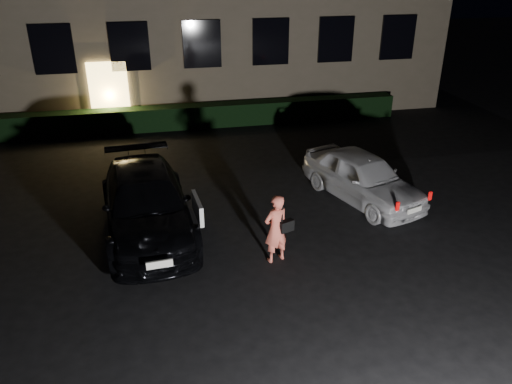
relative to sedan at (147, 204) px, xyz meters
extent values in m
plane|color=black|center=(2.34, -2.83, -0.70)|extent=(80.00, 80.00, 0.00)
cube|color=#F6CC6A|center=(-1.16, 8.11, 0.55)|extent=(1.40, 0.10, 2.50)
cube|color=black|center=(-2.86, 8.11, 2.30)|extent=(1.40, 0.10, 1.70)
cube|color=black|center=(-0.26, 8.11, 2.30)|extent=(1.40, 0.10, 1.70)
cube|color=black|center=(2.34, 8.11, 2.30)|extent=(1.40, 0.10, 1.70)
cube|color=black|center=(4.94, 8.11, 2.30)|extent=(1.40, 0.10, 1.70)
cube|color=black|center=(7.54, 8.11, 2.30)|extent=(1.40, 0.10, 1.70)
cube|color=black|center=(10.14, 8.11, 2.30)|extent=(1.40, 0.10, 1.70)
cube|color=black|center=(2.34, 7.67, -0.28)|extent=(15.00, 0.70, 0.85)
imported|color=black|center=(0.00, 0.00, 0.00)|extent=(2.36, 4.99, 1.41)
cube|color=white|center=(1.13, -0.80, 0.17)|extent=(0.17, 1.01, 0.47)
cube|color=silver|center=(0.20, -2.50, -0.09)|extent=(0.52, 0.09, 0.16)
imported|color=silver|center=(5.65, 0.52, -0.06)|extent=(2.66, 4.10, 1.30)
cube|color=red|center=(5.72, -1.38, 0.00)|extent=(0.09, 0.07, 0.22)
cube|color=red|center=(6.74, -1.03, 0.00)|extent=(0.09, 0.07, 0.22)
cube|color=silver|center=(6.24, -1.25, -0.21)|extent=(0.42, 0.17, 0.13)
imported|color=#D55D4B|center=(2.66, -1.91, 0.08)|extent=(0.66, 0.55, 1.56)
cube|color=black|center=(2.88, -1.94, 0.13)|extent=(0.35, 0.24, 0.25)
cube|color=black|center=(2.77, -1.95, 0.49)|extent=(0.05, 0.06, 0.48)
camera|label=1|loc=(0.34, -10.76, 5.32)|focal=35.00mm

